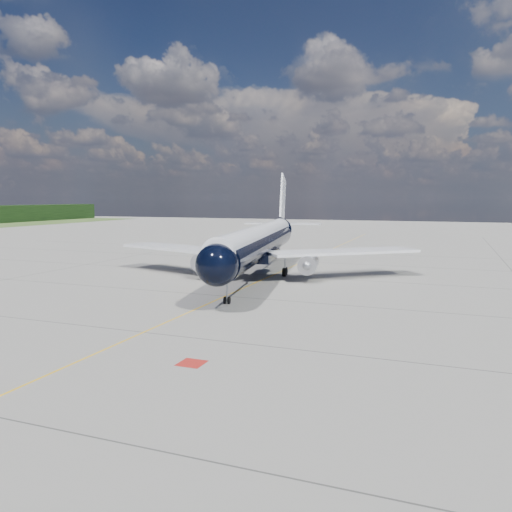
{
  "coord_description": "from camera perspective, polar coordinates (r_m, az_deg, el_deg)",
  "views": [
    {
      "loc": [
        21.14,
        -36.4,
        10.15
      ],
      "look_at": [
        2.38,
        12.7,
        4.0
      ],
      "focal_mm": 35.0,
      "sensor_mm": 36.0,
      "label": 1
    }
  ],
  "objects": [
    {
      "name": "red_marking",
      "position": [
        31.71,
        -7.36,
        -12.05
      ],
      "size": [
        1.6,
        1.6,
        0.01
      ],
      "primitive_type": "cube",
      "color": "maroon",
      "rests_on": "ground"
    },
    {
      "name": "main_airliner",
      "position": [
        65.07,
        0.49,
        1.65
      ],
      "size": [
        40.2,
        49.46,
        14.36
      ],
      "rotation": [
        0.0,
        0.0,
        0.18
      ],
      "color": "black",
      "rests_on": "ground"
    },
    {
      "name": "ground",
      "position": [
        70.42,
        3.22,
        -1.62
      ],
      "size": [
        320.0,
        320.0,
        0.0
      ],
      "primitive_type": "plane",
      "color": "gray",
      "rests_on": "ground"
    },
    {
      "name": "taxiway_centerline",
      "position": [
        65.73,
        1.89,
        -2.21
      ],
      "size": [
        0.16,
        160.0,
        0.01
      ],
      "primitive_type": "cube",
      "color": "#E9AB0C",
      "rests_on": "ground"
    }
  ]
}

